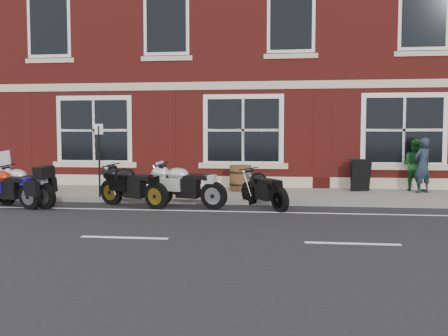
# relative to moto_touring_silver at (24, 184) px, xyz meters

# --- Properties ---
(ground) EXTENTS (80.00, 80.00, 0.00)m
(ground) POSITION_rel_moto_touring_silver_xyz_m (3.75, -0.38, -0.57)
(ground) COLOR black
(ground) RESTS_ON ground
(sidewalk) EXTENTS (30.00, 3.00, 0.12)m
(sidewalk) POSITION_rel_moto_touring_silver_xyz_m (3.75, 2.62, -0.51)
(sidewalk) COLOR slate
(sidewalk) RESTS_ON ground
(kerb) EXTENTS (30.00, 0.16, 0.12)m
(kerb) POSITION_rel_moto_touring_silver_xyz_m (3.75, 1.04, -0.51)
(kerb) COLOR slate
(kerb) RESTS_ON ground
(pub_building) EXTENTS (24.00, 12.00, 12.00)m
(pub_building) POSITION_rel_moto_touring_silver_xyz_m (3.75, 10.12, 5.43)
(pub_building) COLOR maroon
(pub_building) RESTS_ON ground
(moto_touring_silver) EXTENTS (2.02, 0.98, 1.41)m
(moto_touring_silver) POSITION_rel_moto_touring_silver_xyz_m (0.00, 0.00, 0.00)
(moto_touring_silver) COLOR black
(moto_touring_silver) RESTS_ON ground
(moto_sport_red) EXTENTS (2.00, 0.81, 0.93)m
(moto_sport_red) POSITION_rel_moto_touring_silver_xyz_m (-0.32, -0.17, -0.04)
(moto_sport_red) COLOR black
(moto_sport_red) RESTS_ON ground
(moto_sport_black) EXTENTS (2.05, 1.06, 0.99)m
(moto_sport_black) POSITION_rel_moto_touring_silver_xyz_m (2.76, 0.32, -0.01)
(moto_sport_black) COLOR black
(moto_sport_black) RESTS_ON ground
(moto_sport_silver) EXTENTS (2.17, 0.85, 1.01)m
(moto_sport_silver) POSITION_rel_moto_touring_silver_xyz_m (4.10, 0.43, 0.00)
(moto_sport_silver) COLOR black
(moto_sport_silver) RESTS_ON ground
(moto_naked_black) EXTENTS (1.25, 1.70, 0.90)m
(moto_naked_black) POSITION_rel_moto_touring_silver_xyz_m (6.09, 0.49, -0.06)
(moto_naked_black) COLOR black
(moto_naked_black) RESTS_ON ground
(pedestrian_left) EXTENTS (0.71, 0.64, 1.62)m
(pedestrian_left) POSITION_rel_moto_touring_silver_xyz_m (10.61, 3.27, 0.36)
(pedestrian_left) COLOR #1B2531
(pedestrian_left) RESTS_ON sidewalk
(pedestrian_right) EXTENTS (0.96, 0.95, 1.57)m
(pedestrian_right) POSITION_rel_moto_touring_silver_xyz_m (10.52, 3.78, 0.33)
(pedestrian_right) COLOR #164D1D
(pedestrian_right) RESTS_ON sidewalk
(a_board_sign) EXTENTS (0.65, 0.51, 0.97)m
(a_board_sign) POSITION_rel_moto_touring_silver_xyz_m (8.87, 3.51, 0.03)
(a_board_sign) COLOR black
(a_board_sign) RESTS_ON sidewalk
(barrel_planter) EXTENTS (0.69, 0.69, 0.77)m
(barrel_planter) POSITION_rel_moto_touring_silver_xyz_m (5.26, 3.14, -0.07)
(barrel_planter) COLOR #513415
(barrel_planter) RESTS_ON sidewalk
(parking_sign) EXTENTS (0.27, 0.11, 2.00)m
(parking_sign) POSITION_rel_moto_touring_silver_xyz_m (1.56, 1.17, 0.70)
(parking_sign) COLOR black
(parking_sign) RESTS_ON sidewalk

